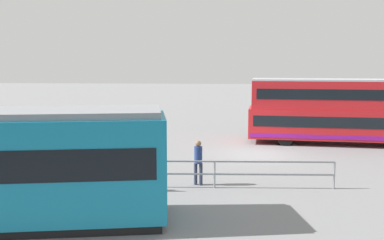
# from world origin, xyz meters

# --- Properties ---
(ground_plane) EXTENTS (160.00, 160.00, 0.00)m
(ground_plane) POSITION_xyz_m (0.00, 0.00, 0.00)
(ground_plane) COLOR gray
(double_decker_bus) EXTENTS (11.53, 3.58, 3.88)m
(double_decker_bus) POSITION_xyz_m (-5.44, -3.24, 1.98)
(double_decker_bus) COLOR red
(double_decker_bus) RESTS_ON ground
(pedestrian_near_railing) EXTENTS (0.40, 0.40, 1.79)m
(pedestrian_near_railing) POSITION_xyz_m (2.69, 6.32, 1.04)
(pedestrian_near_railing) COLOR #33384C
(pedestrian_near_railing) RESTS_ON ground
(pedestrian_railing) EXTENTS (9.24, 0.55, 1.08)m
(pedestrian_railing) POSITION_xyz_m (2.03, 6.71, 0.75)
(pedestrian_railing) COLOR gray
(pedestrian_railing) RESTS_ON ground
(info_sign) EXTENTS (1.24, 0.26, 2.60)m
(info_sign) POSITION_xyz_m (6.89, 7.49, 1.83)
(info_sign) COLOR slate
(info_sign) RESTS_ON ground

